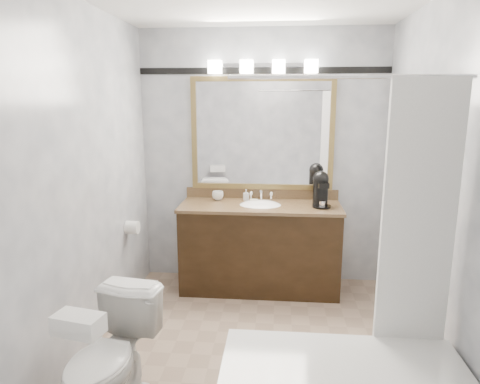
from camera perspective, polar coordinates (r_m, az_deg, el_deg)
name	(u,v)px	position (r m, az deg, el deg)	size (l,w,h in m)	color
room	(255,184)	(3.00, 1.95, 1.04)	(2.42, 2.62, 2.52)	#A0846C
vanity	(260,245)	(4.19, 2.66, -7.11)	(1.53, 0.58, 0.97)	black
mirror	(262,134)	(4.23, 2.97, 7.75)	(1.40, 0.04, 1.10)	olive
vanity_light_bar	(263,66)	(4.18, 3.03, 16.38)	(1.02, 0.14, 0.12)	silver
accent_stripe	(263,71)	(4.24, 3.06, 15.87)	(2.40, 0.01, 0.06)	black
tp_roll	(132,227)	(3.99, -14.17, -4.60)	(0.12, 0.12, 0.11)	white
toilet	(110,359)	(2.77, -17.00, -20.57)	(0.40, 0.70, 0.71)	white
tissue_box	(79,324)	(2.31, -20.73, -16.15)	(0.24, 0.13, 0.10)	white
coffee_maker	(321,188)	(4.05, 10.72, 0.49)	(0.17, 0.22, 0.33)	black
cup_left	(218,196)	(4.26, -2.98, -0.48)	(0.11, 0.11, 0.09)	white
cup_right	(219,196)	(4.28, -2.78, -0.53)	(0.08, 0.08, 0.07)	white
soap_bottle_a	(246,195)	(4.23, 0.81, -0.39)	(0.05, 0.05, 0.11)	white
soap_bar	(254,200)	(4.19, 1.84, -1.13)	(0.08, 0.05, 0.02)	beige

